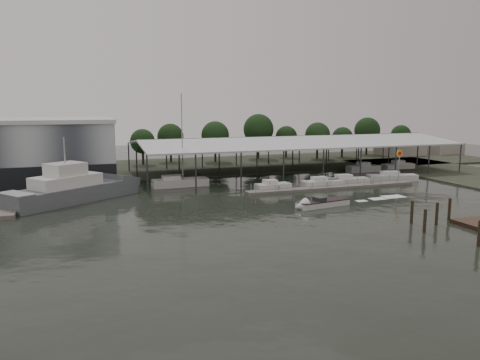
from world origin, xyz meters
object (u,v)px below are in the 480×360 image
object	(u,v)px
grey_trawler	(75,189)
white_sailboat	(179,182)
speedboat_underway	(319,204)
shell_fuel_sign	(399,160)

from	to	relation	value
grey_trawler	white_sailboat	xyz separation A→B (m)	(15.47, 6.18, -0.91)
speedboat_underway	grey_trawler	bearing A→B (deg)	-36.72
grey_trawler	white_sailboat	world-z (taller)	white_sailboat
shell_fuel_sign	speedboat_underway	world-z (taller)	shell_fuel_sign
grey_trawler	white_sailboat	size ratio (longest dim) A/B	1.24
shell_fuel_sign	grey_trawler	bearing A→B (deg)	175.60
shell_fuel_sign	white_sailboat	distance (m)	35.15
grey_trawler	speedboat_underway	world-z (taller)	grey_trawler
grey_trawler	speedboat_underway	size ratio (longest dim) A/B	0.97
grey_trawler	shell_fuel_sign	bearing A→B (deg)	-40.13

